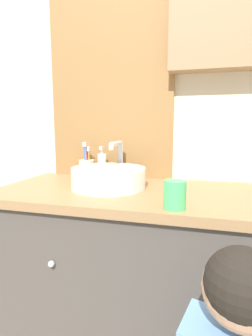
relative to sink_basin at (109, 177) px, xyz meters
The scene contains 6 objects.
wall_back 0.55m from the sink_basin, 59.07° to the left, with size 3.20×0.18×2.50m.
vanity_counter 0.47m from the sink_basin, ahead, with size 1.26×0.57×0.80m.
sink_basin is the anchor object (origin of this frame).
toothbrush_holder 0.26m from the sink_basin, 135.46° to the left, with size 0.08×0.08×0.19m.
soap_dispenser 0.19m from the sink_basin, 119.11° to the left, with size 0.05×0.05×0.17m.
drinking_cup 0.39m from the sink_basin, 37.81° to the right, with size 0.07×0.07×0.09m, color #4CC670.
Camera 1 is at (0.21, -0.74, 1.06)m, focal length 28.00 mm.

